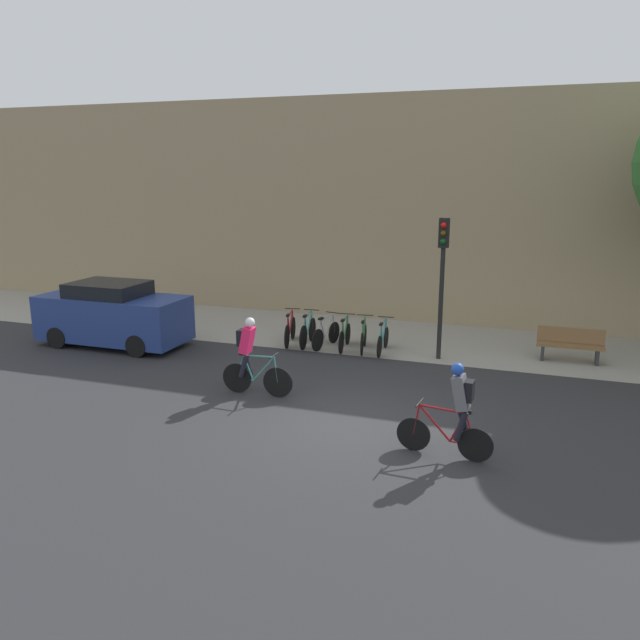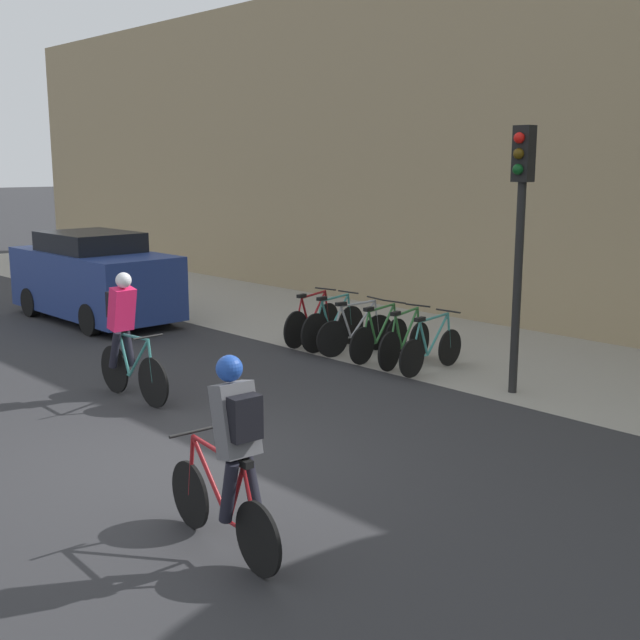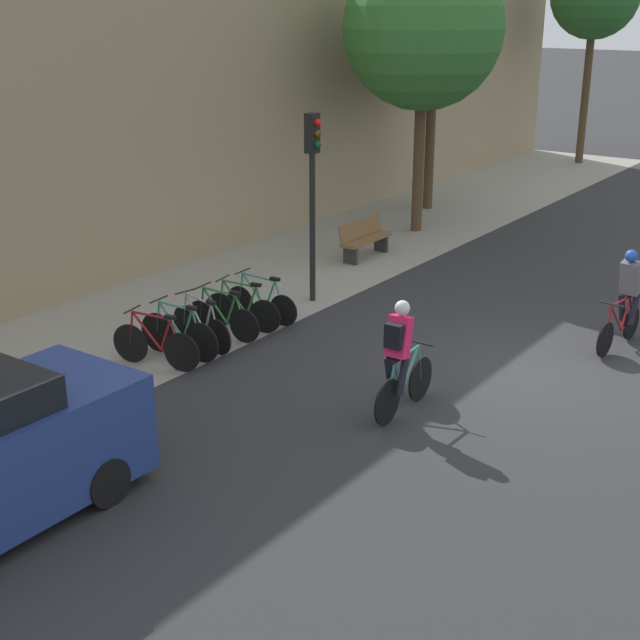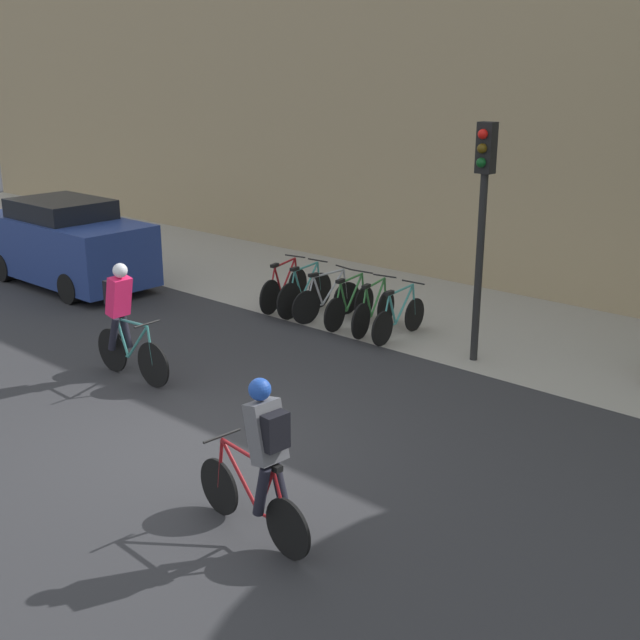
{
  "view_description": "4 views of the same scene",
  "coord_description": "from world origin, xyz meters",
  "px_view_note": "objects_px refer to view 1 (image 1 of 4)",
  "views": [
    {
      "loc": [
        3.27,
        -11.31,
        4.94
      ],
      "look_at": [
        -1.71,
        2.94,
        1.33
      ],
      "focal_mm": 35.0,
      "sensor_mm": 36.0,
      "label": 1
    },
    {
      "loc": [
        7.18,
        -4.7,
        3.27
      ],
      "look_at": [
        -1.1,
        3.12,
        1.03
      ],
      "focal_mm": 45.0,
      "sensor_mm": 36.0,
      "label": 2
    },
    {
      "loc": [
        -13.02,
        -5.14,
        5.8
      ],
      "look_at": [
        -1.85,
        2.81,
        0.86
      ],
      "focal_mm": 50.0,
      "sensor_mm": 36.0,
      "label": 3
    },
    {
      "loc": [
        7.21,
        -5.8,
        4.54
      ],
      "look_at": [
        0.56,
        1.7,
        1.37
      ],
      "focal_mm": 45.0,
      "sensor_mm": 36.0,
      "label": 4
    }
  ],
  "objects_px": {
    "bench": "(570,344)",
    "parked_bike_5": "(383,339)",
    "traffic_light_pole": "(443,263)",
    "parked_bike_4": "(364,337)",
    "parked_bike_3": "(345,336)",
    "parked_bike_2": "(326,334)",
    "parked_car": "(113,315)",
    "cyclist_pink": "(250,354)",
    "cyclist_grey": "(456,408)",
    "parked_bike_0": "(290,330)",
    "parked_bike_1": "(308,332)"
  },
  "relations": [
    {
      "from": "cyclist_grey",
      "to": "parked_bike_1",
      "type": "distance_m",
      "value": 7.83
    },
    {
      "from": "parked_bike_3",
      "to": "parked_car",
      "type": "xyz_separation_m",
      "value": [
        -6.45,
        -1.8,
        0.51
      ]
    },
    {
      "from": "parked_bike_3",
      "to": "bench",
      "type": "bearing_deg",
      "value": 7.73
    },
    {
      "from": "parked_bike_1",
      "to": "parked_bike_3",
      "type": "height_order",
      "value": "parked_bike_1"
    },
    {
      "from": "cyclist_grey",
      "to": "parked_bike_0",
      "type": "height_order",
      "value": "cyclist_grey"
    },
    {
      "from": "parked_bike_1",
      "to": "parked_bike_2",
      "type": "xyz_separation_m",
      "value": [
        0.56,
        -0.0,
        -0.02
      ]
    },
    {
      "from": "parked_bike_3",
      "to": "parked_bike_2",
      "type": "bearing_deg",
      "value": 180.0
    },
    {
      "from": "cyclist_pink",
      "to": "parked_bike_2",
      "type": "height_order",
      "value": "cyclist_pink"
    },
    {
      "from": "parked_bike_1",
      "to": "traffic_light_pole",
      "type": "height_order",
      "value": "traffic_light_pole"
    },
    {
      "from": "parked_bike_4",
      "to": "parked_bike_2",
      "type": "bearing_deg",
      "value": -179.98
    },
    {
      "from": "traffic_light_pole",
      "to": "cyclist_grey",
      "type": "bearing_deg",
      "value": -78.66
    },
    {
      "from": "cyclist_pink",
      "to": "parked_bike_3",
      "type": "relative_size",
      "value": 1.13
    },
    {
      "from": "parked_bike_5",
      "to": "parked_car",
      "type": "height_order",
      "value": "parked_car"
    },
    {
      "from": "parked_bike_0",
      "to": "parked_bike_1",
      "type": "xyz_separation_m",
      "value": [
        0.56,
        0.0,
        0.01
      ]
    },
    {
      "from": "traffic_light_pole",
      "to": "parked_bike_4",
      "type": "bearing_deg",
      "value": 177.69
    },
    {
      "from": "bench",
      "to": "parked_car",
      "type": "bearing_deg",
      "value": -168.13
    },
    {
      "from": "parked_bike_0",
      "to": "bench",
      "type": "distance_m",
      "value": 7.72
    },
    {
      "from": "traffic_light_pole",
      "to": "parked_bike_5",
      "type": "bearing_deg",
      "value": 176.93
    },
    {
      "from": "parked_bike_2",
      "to": "traffic_light_pole",
      "type": "distance_m",
      "value": 3.92
    },
    {
      "from": "cyclist_pink",
      "to": "parked_bike_2",
      "type": "distance_m",
      "value": 4.3
    },
    {
      "from": "traffic_light_pole",
      "to": "bench",
      "type": "xyz_separation_m",
      "value": [
        3.33,
        0.9,
        -2.13
      ]
    },
    {
      "from": "parked_bike_5",
      "to": "cyclist_grey",
      "type": "bearing_deg",
      "value": -65.41
    },
    {
      "from": "parked_bike_2",
      "to": "parked_bike_3",
      "type": "bearing_deg",
      "value": -0.0
    },
    {
      "from": "parked_car",
      "to": "cyclist_pink",
      "type": "bearing_deg",
      "value": -23.84
    },
    {
      "from": "parked_bike_0",
      "to": "parked_car",
      "type": "distance_m",
      "value": 5.13
    },
    {
      "from": "parked_bike_3",
      "to": "parked_car",
      "type": "distance_m",
      "value": 6.72
    },
    {
      "from": "cyclist_grey",
      "to": "traffic_light_pole",
      "type": "bearing_deg",
      "value": 101.34
    },
    {
      "from": "parked_bike_2",
      "to": "parked_bike_5",
      "type": "relative_size",
      "value": 0.98
    },
    {
      "from": "bench",
      "to": "cyclist_grey",
      "type": "bearing_deg",
      "value": -107.39
    },
    {
      "from": "parked_bike_4",
      "to": "bench",
      "type": "height_order",
      "value": "parked_bike_4"
    },
    {
      "from": "parked_bike_1",
      "to": "parked_car",
      "type": "xyz_separation_m",
      "value": [
        -5.34,
        -1.8,
        0.49
      ]
    },
    {
      "from": "cyclist_grey",
      "to": "bench",
      "type": "relative_size",
      "value": 1.04
    },
    {
      "from": "parked_car",
      "to": "bench",
      "type": "bearing_deg",
      "value": 11.87
    },
    {
      "from": "parked_bike_1",
      "to": "parked_car",
      "type": "distance_m",
      "value": 5.65
    },
    {
      "from": "cyclist_grey",
      "to": "parked_bike_1",
      "type": "relative_size",
      "value": 1.05
    },
    {
      "from": "parked_bike_4",
      "to": "parked_car",
      "type": "height_order",
      "value": "parked_car"
    },
    {
      "from": "parked_bike_1",
      "to": "parked_bike_4",
      "type": "height_order",
      "value": "parked_bike_1"
    },
    {
      "from": "cyclist_pink",
      "to": "parked_bike_0",
      "type": "distance_m",
      "value": 4.34
    },
    {
      "from": "cyclist_pink",
      "to": "cyclist_grey",
      "type": "height_order",
      "value": "cyclist_pink"
    },
    {
      "from": "cyclist_grey",
      "to": "parked_bike_4",
      "type": "relative_size",
      "value": 1.11
    },
    {
      "from": "parked_bike_3",
      "to": "parked_car",
      "type": "height_order",
      "value": "parked_car"
    },
    {
      "from": "bench",
      "to": "parked_bike_5",
      "type": "bearing_deg",
      "value": -170.53
    },
    {
      "from": "parked_bike_3",
      "to": "bench",
      "type": "relative_size",
      "value": 0.94
    },
    {
      "from": "parked_bike_4",
      "to": "parked_bike_5",
      "type": "bearing_deg",
      "value": -0.16
    },
    {
      "from": "cyclist_grey",
      "to": "bench",
      "type": "height_order",
      "value": "cyclist_grey"
    },
    {
      "from": "parked_bike_4",
      "to": "parked_bike_1",
      "type": "bearing_deg",
      "value": 179.97
    },
    {
      "from": "parked_car",
      "to": "parked_bike_3",
      "type": "bearing_deg",
      "value": 15.61
    },
    {
      "from": "cyclist_pink",
      "to": "parked_bike_1",
      "type": "distance_m",
      "value": 4.28
    },
    {
      "from": "cyclist_pink",
      "to": "parked_car",
      "type": "distance_m",
      "value": 6.04
    },
    {
      "from": "parked_bike_2",
      "to": "cyclist_pink",
      "type": "bearing_deg",
      "value": -94.89
    }
  ]
}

